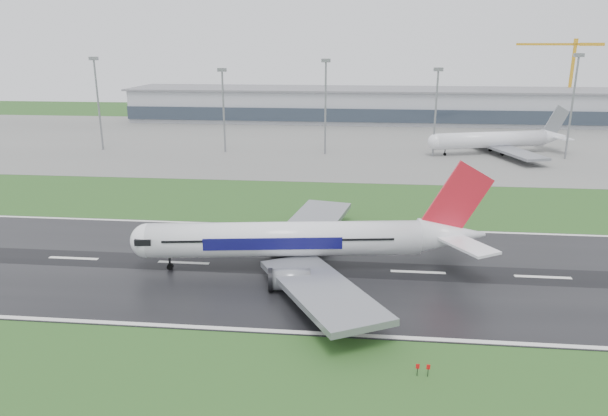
# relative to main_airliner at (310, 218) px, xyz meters

# --- Properties ---
(ground) EXTENTS (520.00, 520.00, 0.00)m
(ground) POSITION_rel_main_airliner_xyz_m (18.10, -0.10, -8.82)
(ground) COLOR #224B1B
(ground) RESTS_ON ground
(runway) EXTENTS (400.00, 45.00, 0.10)m
(runway) POSITION_rel_main_airliner_xyz_m (18.10, -0.10, -8.77)
(runway) COLOR black
(runway) RESTS_ON ground
(apron) EXTENTS (400.00, 130.00, 0.08)m
(apron) POSITION_rel_main_airliner_xyz_m (18.10, 124.90, -8.78)
(apron) COLOR slate
(apron) RESTS_ON ground
(terminal) EXTENTS (240.00, 36.00, 15.00)m
(terminal) POSITION_rel_main_airliner_xyz_m (18.10, 184.90, -1.32)
(terminal) COLOR #9A9DA5
(terminal) RESTS_ON ground
(main_airliner) EXTENTS (66.21, 63.81, 17.43)m
(main_airliner) POSITION_rel_main_airliner_xyz_m (0.00, 0.00, 0.00)
(main_airliner) COLOR white
(main_airliner) RESTS_ON runway
(parked_airliner) EXTENTS (64.81, 62.45, 15.40)m
(parked_airliner) POSITION_rel_main_airliner_xyz_m (54.21, 106.99, -1.04)
(parked_airliner) COLOR white
(parked_airliner) RESTS_ON apron
(tower_crane) EXTENTS (37.79, 14.33, 39.05)m
(tower_crane) POSITION_rel_main_airliner_xyz_m (108.85, 199.90, 10.71)
(tower_crane) COLOR gold
(tower_crane) RESTS_ON ground
(floodmast_0) EXTENTS (0.64, 0.64, 30.90)m
(floodmast_0) POSITION_rel_main_airliner_xyz_m (-83.36, 99.90, 6.63)
(floodmast_0) COLOR gray
(floodmast_0) RESTS_ON ground
(floodmast_1) EXTENTS (0.64, 0.64, 27.35)m
(floodmast_1) POSITION_rel_main_airliner_xyz_m (-38.86, 99.90, 4.86)
(floodmast_1) COLOR gray
(floodmast_1) RESTS_ON ground
(floodmast_2) EXTENTS (0.64, 0.64, 30.48)m
(floodmast_2) POSITION_rel_main_airliner_xyz_m (-4.01, 99.90, 6.42)
(floodmast_2) COLOR gray
(floodmast_2) RESTS_ON ground
(floodmast_3) EXTENTS (0.64, 0.64, 27.82)m
(floodmast_3) POSITION_rel_main_airliner_xyz_m (32.30, 99.90, 5.10)
(floodmast_3) COLOR gray
(floodmast_3) RESTS_ON ground
(floodmast_4) EXTENTS (0.64, 0.64, 32.33)m
(floodmast_4) POSITION_rel_main_airliner_xyz_m (75.04, 99.90, 7.35)
(floodmast_4) COLOR gray
(floodmast_4) RESTS_ON ground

